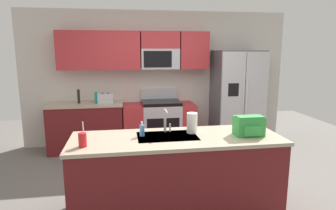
{
  "coord_description": "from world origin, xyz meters",
  "views": [
    {
      "loc": [
        -0.72,
        -3.66,
        1.88
      ],
      "look_at": [
        -0.04,
        0.6,
        1.05
      ],
      "focal_mm": 31.36,
      "sensor_mm": 36.0,
      "label": 1
    }
  ],
  "objects_px": {
    "drink_cup_red": "(83,140)",
    "paper_towel_roll": "(192,123)",
    "refrigerator": "(237,98)",
    "bottle_teal": "(96,98)",
    "toaster": "(105,98)",
    "sink_faucet": "(166,119)",
    "backpack": "(249,125)",
    "range_oven": "(159,124)",
    "pepper_mill": "(79,96)",
    "soap_dispenser": "(142,130)"
  },
  "relations": [
    {
      "from": "range_oven",
      "to": "drink_cup_red",
      "type": "xyz_separation_m",
      "value": [
        -1.11,
        -2.52,
        0.53
      ]
    },
    {
      "from": "refrigerator",
      "to": "sink_faucet",
      "type": "distance_m",
      "value": 2.7
    },
    {
      "from": "toaster",
      "to": "drink_cup_red",
      "type": "relative_size",
      "value": 1.06
    },
    {
      "from": "toaster",
      "to": "soap_dispenser",
      "type": "bearing_deg",
      "value": -76.85
    },
    {
      "from": "drink_cup_red",
      "to": "refrigerator",
      "type": "bearing_deg",
      "value": 42.85
    },
    {
      "from": "range_oven",
      "to": "drink_cup_red",
      "type": "distance_m",
      "value": 2.8
    },
    {
      "from": "drink_cup_red",
      "to": "paper_towel_roll",
      "type": "xyz_separation_m",
      "value": [
        1.21,
        0.32,
        0.05
      ]
    },
    {
      "from": "range_oven",
      "to": "toaster",
      "type": "relative_size",
      "value": 4.86
    },
    {
      "from": "range_oven",
      "to": "sink_faucet",
      "type": "distance_m",
      "value": 2.24
    },
    {
      "from": "sink_faucet",
      "to": "range_oven",
      "type": "bearing_deg",
      "value": 84.78
    },
    {
      "from": "paper_towel_roll",
      "to": "bottle_teal",
      "type": "bearing_deg",
      "value": 120.65
    },
    {
      "from": "sink_faucet",
      "to": "backpack",
      "type": "relative_size",
      "value": 0.88
    },
    {
      "from": "range_oven",
      "to": "backpack",
      "type": "height_order",
      "value": "backpack"
    },
    {
      "from": "range_oven",
      "to": "paper_towel_roll",
      "type": "height_order",
      "value": "paper_towel_roll"
    },
    {
      "from": "drink_cup_red",
      "to": "range_oven",
      "type": "bearing_deg",
      "value": 66.3
    },
    {
      "from": "bottle_teal",
      "to": "sink_faucet",
      "type": "xyz_separation_m",
      "value": [
        0.97,
        -2.08,
        0.06
      ]
    },
    {
      "from": "pepper_mill",
      "to": "paper_towel_roll",
      "type": "height_order",
      "value": "pepper_mill"
    },
    {
      "from": "refrigerator",
      "to": "bottle_teal",
      "type": "distance_m",
      "value": 2.69
    },
    {
      "from": "pepper_mill",
      "to": "drink_cup_red",
      "type": "height_order",
      "value": "drink_cup_red"
    },
    {
      "from": "sink_faucet",
      "to": "drink_cup_red",
      "type": "height_order",
      "value": "sink_faucet"
    },
    {
      "from": "bottle_teal",
      "to": "backpack",
      "type": "height_order",
      "value": "backpack"
    },
    {
      "from": "sink_faucet",
      "to": "drink_cup_red",
      "type": "bearing_deg",
      "value": -157.64
    },
    {
      "from": "pepper_mill",
      "to": "soap_dispenser",
      "type": "xyz_separation_m",
      "value": [
        0.99,
        -2.24,
        -0.06
      ]
    },
    {
      "from": "range_oven",
      "to": "refrigerator",
      "type": "relative_size",
      "value": 0.74
    },
    {
      "from": "refrigerator",
      "to": "pepper_mill",
      "type": "height_order",
      "value": "refrigerator"
    },
    {
      "from": "pepper_mill",
      "to": "backpack",
      "type": "height_order",
      "value": "pepper_mill"
    },
    {
      "from": "toaster",
      "to": "pepper_mill",
      "type": "relative_size",
      "value": 1.1
    },
    {
      "from": "toaster",
      "to": "sink_faucet",
      "type": "height_order",
      "value": "sink_faucet"
    },
    {
      "from": "range_oven",
      "to": "soap_dispenser",
      "type": "height_order",
      "value": "range_oven"
    },
    {
      "from": "backpack",
      "to": "soap_dispenser",
      "type": "bearing_deg",
      "value": 172.29
    },
    {
      "from": "toaster",
      "to": "paper_towel_roll",
      "type": "bearing_deg",
      "value": -62.83
    },
    {
      "from": "bottle_teal",
      "to": "soap_dispenser",
      "type": "bearing_deg",
      "value": -72.76
    },
    {
      "from": "soap_dispenser",
      "to": "sink_faucet",
      "type": "bearing_deg",
      "value": 19.08
    },
    {
      "from": "refrigerator",
      "to": "soap_dispenser",
      "type": "relative_size",
      "value": 10.88
    },
    {
      "from": "refrigerator",
      "to": "drink_cup_red",
      "type": "xyz_separation_m",
      "value": [
        -2.64,
        -2.45,
        0.05
      ]
    },
    {
      "from": "toaster",
      "to": "paper_towel_roll",
      "type": "height_order",
      "value": "paper_towel_roll"
    },
    {
      "from": "refrigerator",
      "to": "paper_towel_roll",
      "type": "relative_size",
      "value": 7.71
    },
    {
      "from": "drink_cup_red",
      "to": "paper_towel_roll",
      "type": "distance_m",
      "value": 1.25
    },
    {
      "from": "bottle_teal",
      "to": "paper_towel_roll",
      "type": "height_order",
      "value": "paper_towel_roll"
    },
    {
      "from": "pepper_mill",
      "to": "soap_dispenser",
      "type": "bearing_deg",
      "value": -66.13
    },
    {
      "from": "pepper_mill",
      "to": "bottle_teal",
      "type": "relative_size",
      "value": 1.19
    },
    {
      "from": "paper_towel_roll",
      "to": "backpack",
      "type": "height_order",
      "value": "paper_towel_roll"
    },
    {
      "from": "drink_cup_red",
      "to": "bottle_teal",
      "type": "bearing_deg",
      "value": 91.31
    },
    {
      "from": "bottle_teal",
      "to": "drink_cup_red",
      "type": "xyz_separation_m",
      "value": [
        0.06,
        -2.46,
        -0.03
      ]
    },
    {
      "from": "bottle_teal",
      "to": "soap_dispenser",
      "type": "height_order",
      "value": "bottle_teal"
    },
    {
      "from": "pepper_mill",
      "to": "backpack",
      "type": "xyz_separation_m",
      "value": [
        2.2,
        -2.4,
        -0.01
      ]
    },
    {
      "from": "drink_cup_red",
      "to": "toaster",
      "type": "bearing_deg",
      "value": 87.47
    },
    {
      "from": "bottle_teal",
      "to": "backpack",
      "type": "bearing_deg",
      "value": -51.2
    },
    {
      "from": "paper_towel_roll",
      "to": "refrigerator",
      "type": "bearing_deg",
      "value": 56.23
    },
    {
      "from": "bottle_teal",
      "to": "refrigerator",
      "type": "bearing_deg",
      "value": -0.23
    }
  ]
}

